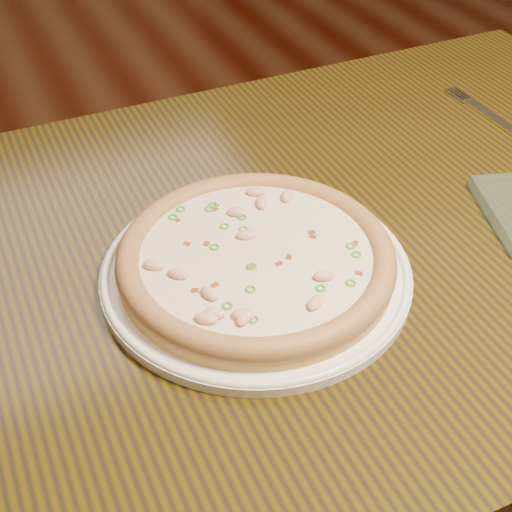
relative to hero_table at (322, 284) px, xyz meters
name	(u,v)px	position (x,y,z in m)	size (l,w,h in m)	color
ground	(346,400)	(0.24, 0.25, -0.65)	(9.00, 9.00, 0.00)	black
hero_table	(322,284)	(0.00, 0.00, 0.00)	(1.20, 0.80, 0.75)	black
plate	(256,270)	(-0.12, -0.05, 0.11)	(0.35, 0.35, 0.02)	white
pizza	(256,258)	(-0.12, -0.05, 0.13)	(0.31, 0.31, 0.03)	tan
fork	(487,113)	(0.36, 0.14, 0.10)	(0.02, 0.18, 0.00)	silver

